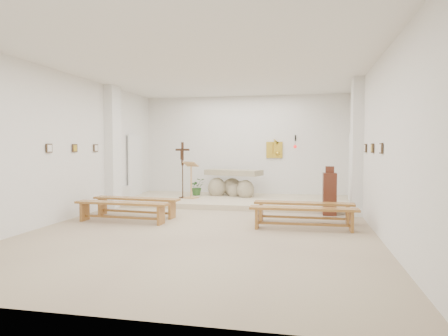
% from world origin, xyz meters
% --- Properties ---
extents(ground, '(7.00, 10.00, 0.00)m').
position_xyz_m(ground, '(0.00, 0.00, 0.00)').
color(ground, tan).
rests_on(ground, ground).
extents(wall_left, '(0.02, 10.00, 3.50)m').
position_xyz_m(wall_left, '(-3.49, 0.00, 1.75)').
color(wall_left, silver).
rests_on(wall_left, ground).
extents(wall_right, '(0.02, 10.00, 3.50)m').
position_xyz_m(wall_right, '(3.49, 0.00, 1.75)').
color(wall_right, silver).
rests_on(wall_right, ground).
extents(wall_back, '(7.00, 0.02, 3.50)m').
position_xyz_m(wall_back, '(0.00, 4.99, 1.75)').
color(wall_back, silver).
rests_on(wall_back, ground).
extents(ceiling, '(7.00, 10.00, 0.02)m').
position_xyz_m(ceiling, '(0.00, 0.00, 3.49)').
color(ceiling, silver).
rests_on(ceiling, wall_back).
extents(sanctuary_platform, '(6.98, 3.00, 0.15)m').
position_xyz_m(sanctuary_platform, '(0.00, 3.50, 0.07)').
color(sanctuary_platform, beige).
rests_on(sanctuary_platform, ground).
extents(pilaster_left, '(0.26, 0.55, 3.50)m').
position_xyz_m(pilaster_left, '(-3.37, 2.00, 1.75)').
color(pilaster_left, white).
rests_on(pilaster_left, ground).
extents(pilaster_right, '(0.26, 0.55, 3.50)m').
position_xyz_m(pilaster_right, '(3.37, 2.00, 1.75)').
color(pilaster_right, white).
rests_on(pilaster_right, ground).
extents(gold_wall_relief, '(0.55, 0.04, 0.55)m').
position_xyz_m(gold_wall_relief, '(1.05, 4.96, 1.65)').
color(gold_wall_relief, gold).
rests_on(gold_wall_relief, wall_back).
extents(sanctuary_lamp, '(0.11, 0.36, 0.44)m').
position_xyz_m(sanctuary_lamp, '(1.75, 4.71, 1.81)').
color(sanctuary_lamp, black).
rests_on(sanctuary_lamp, wall_back).
extents(station_frame_left_front, '(0.03, 0.20, 0.20)m').
position_xyz_m(station_frame_left_front, '(-3.47, -0.80, 1.72)').
color(station_frame_left_front, '#3D2B1A').
rests_on(station_frame_left_front, wall_left).
extents(station_frame_left_mid, '(0.03, 0.20, 0.20)m').
position_xyz_m(station_frame_left_mid, '(-3.47, 0.20, 1.72)').
color(station_frame_left_mid, '#3D2B1A').
rests_on(station_frame_left_mid, wall_left).
extents(station_frame_left_rear, '(0.03, 0.20, 0.20)m').
position_xyz_m(station_frame_left_rear, '(-3.47, 1.20, 1.72)').
color(station_frame_left_rear, '#3D2B1A').
rests_on(station_frame_left_rear, wall_left).
extents(station_frame_right_front, '(0.03, 0.20, 0.20)m').
position_xyz_m(station_frame_right_front, '(3.47, -0.80, 1.72)').
color(station_frame_right_front, '#3D2B1A').
rests_on(station_frame_right_front, wall_right).
extents(station_frame_right_mid, '(0.03, 0.20, 0.20)m').
position_xyz_m(station_frame_right_mid, '(3.47, 0.20, 1.72)').
color(station_frame_right_mid, '#3D2B1A').
rests_on(station_frame_right_mid, wall_right).
extents(station_frame_right_rear, '(0.03, 0.20, 0.20)m').
position_xyz_m(station_frame_right_rear, '(3.47, 1.20, 1.72)').
color(station_frame_right_rear, '#3D2B1A').
rests_on(station_frame_right_rear, wall_right).
extents(radiator_left, '(0.10, 0.85, 0.52)m').
position_xyz_m(radiator_left, '(-3.43, 2.70, 0.27)').
color(radiator_left, silver).
rests_on(radiator_left, ground).
extents(radiator_right, '(0.10, 0.85, 0.52)m').
position_xyz_m(radiator_right, '(3.43, 2.70, 0.27)').
color(radiator_right, silver).
rests_on(radiator_right, ground).
extents(altar, '(1.95, 1.21, 0.94)m').
position_xyz_m(altar, '(-0.23, 4.11, 0.51)').
color(altar, tan).
rests_on(altar, sanctuary_platform).
extents(lectern, '(0.50, 0.45, 1.18)m').
position_xyz_m(lectern, '(-1.40, 3.25, 0.73)').
color(lectern, tan).
rests_on(lectern, sanctuary_platform).
extents(crucifix_stand, '(0.51, 0.24, 1.75)m').
position_xyz_m(crucifix_stand, '(-1.68, 3.27, 1.16)').
color(crucifix_stand, '#3B2012').
rests_on(crucifix_stand, sanctuary_platform).
extents(potted_plant, '(0.66, 0.63, 0.57)m').
position_xyz_m(potted_plant, '(-1.42, 4.03, 0.43)').
color(potted_plant, '#2D5B24').
rests_on(potted_plant, sanctuary_platform).
extents(donation_pedestal, '(0.35, 0.35, 1.25)m').
position_xyz_m(donation_pedestal, '(2.70, 1.84, 0.55)').
color(donation_pedestal, '#4F2316').
rests_on(donation_pedestal, ground).
extents(bench_left_front, '(2.28, 0.55, 0.48)m').
position_xyz_m(bench_left_front, '(-2.06, 0.63, 0.36)').
color(bench_left_front, '#A0652E').
rests_on(bench_left_front, ground).
extents(bench_right_front, '(2.26, 0.36, 0.48)m').
position_xyz_m(bench_right_front, '(2.06, 0.63, 0.36)').
color(bench_right_front, '#A0652E').
rests_on(bench_right_front, ground).
extents(bench_left_second, '(2.27, 0.47, 0.48)m').
position_xyz_m(bench_left_second, '(-2.06, -0.18, 0.36)').
color(bench_left_second, '#A0652E').
rests_on(bench_left_second, ground).
extents(bench_right_second, '(2.27, 0.41, 0.48)m').
position_xyz_m(bench_right_second, '(2.06, -0.18, 0.36)').
color(bench_right_second, '#A0652E').
rests_on(bench_right_second, ground).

